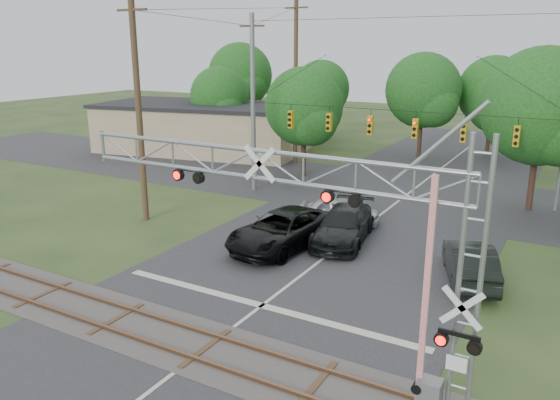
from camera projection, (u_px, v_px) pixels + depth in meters
The scene contains 13 objects.
ground at pixel (165, 381), 16.07m from camera, with size 160.00×160.00×0.00m, color #2B3E1D.
road_main at pixel (314, 266), 24.43m from camera, with size 14.00×90.00×0.02m, color #29292B.
road_cross at pixel (408, 194), 36.13m from camera, with size 90.00×12.00×0.02m, color #29292B.
railroad_track at pixel (206, 348), 17.74m from camera, with size 90.00×3.20×0.17m.
crossing_gantry at pixel (329, 236), 14.01m from camera, with size 12.11×0.99×7.73m.
traffic_signal_span at pixel (408, 117), 30.83m from camera, with size 19.34×0.36×11.50m.
pickup_black at pixel (282, 230), 26.49m from camera, with size 2.95×6.41×1.78m, color black.
car_dark at pixel (344, 225), 27.30m from camera, with size 2.37×5.83×1.69m, color black.
sedan_silver at pixel (340, 211), 30.07m from camera, with size 1.74×4.34×1.48m, color silver.
suv_dark at pixel (470, 262), 22.73m from camera, with size 1.74×4.98×1.64m, color black.
commercial_building at pixel (203, 127), 50.64m from camera, with size 20.21×12.90×4.39m.
utility_poles at pixel (449, 98), 31.63m from camera, with size 25.02×27.76×13.86m.
treeline at pixel (456, 95), 43.55m from camera, with size 55.93×23.28×9.87m.
Camera 1 is at (9.88, -10.48, 9.53)m, focal length 35.00 mm.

